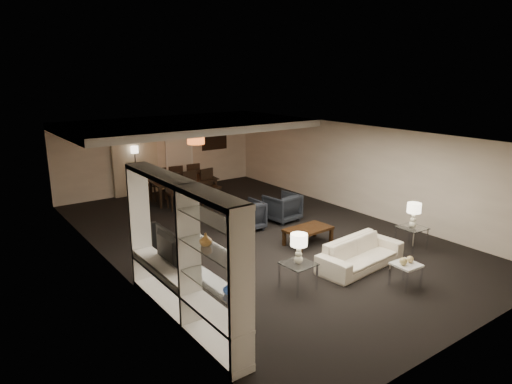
{
  "coord_description": "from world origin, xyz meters",
  "views": [
    {
      "loc": [
        -6.24,
        -8.61,
        3.91
      ],
      "look_at": [
        0.0,
        0.0,
        1.1
      ],
      "focal_mm": 32.0,
      "sensor_mm": 36.0,
      "label": 1
    }
  ],
  "objects_px": {
    "armchair_right": "(282,207)",
    "television": "(164,248)",
    "floor_speaker": "(155,248)",
    "chair_fr": "(191,178)",
    "pendant_light": "(196,140)",
    "side_table_left": "(298,276)",
    "side_table_right": "(411,238)",
    "vase_amber": "(206,240)",
    "marble_table": "(405,275)",
    "chair_nr": "(211,186)",
    "sofa": "(361,254)",
    "dining_table": "(184,190)",
    "coffee_table": "(308,236)",
    "armchair_left": "(245,215)",
    "chair_nl": "(175,192)",
    "floor_lamp": "(136,172)",
    "chair_nm": "(194,189)",
    "table_lamp_left": "(299,249)",
    "table_lamp_right": "(413,215)",
    "chair_fl": "(157,183)",
    "chair_fm": "(174,181)",
    "vase_blue": "(228,288)"
  },
  "relations": [
    {
      "from": "chair_fl",
      "to": "side_table_left",
      "type": "bearing_deg",
      "value": 80.61
    },
    {
      "from": "chair_fm",
      "to": "table_lamp_right",
      "type": "bearing_deg",
      "value": 114.86
    },
    {
      "from": "armchair_right",
      "to": "coffee_table",
      "type": "bearing_deg",
      "value": 64.5
    },
    {
      "from": "side_table_right",
      "to": "vase_blue",
      "type": "xyz_separation_m",
      "value": [
        -5.64,
        -1.14,
        0.88
      ]
    },
    {
      "from": "pendant_light",
      "to": "side_table_left",
      "type": "distance_m",
      "value": 6.66
    },
    {
      "from": "floor_speaker",
      "to": "chair_fr",
      "type": "distance_m",
      "value": 6.16
    },
    {
      "from": "marble_table",
      "to": "chair_nl",
      "type": "distance_m",
      "value": 7.17
    },
    {
      "from": "sofa",
      "to": "dining_table",
      "type": "bearing_deg",
      "value": 90.02
    },
    {
      "from": "vase_amber",
      "to": "floor_lamp",
      "type": "height_order",
      "value": "vase_amber"
    },
    {
      "from": "side_table_right",
      "to": "table_lamp_right",
      "type": "relative_size",
      "value": 0.97
    },
    {
      "from": "television",
      "to": "dining_table",
      "type": "bearing_deg",
      "value": -29.75
    },
    {
      "from": "sofa",
      "to": "side_table_left",
      "type": "xyz_separation_m",
      "value": [
        -1.7,
        0.0,
        -0.04
      ]
    },
    {
      "from": "television",
      "to": "chair_fr",
      "type": "xyz_separation_m",
      "value": [
        3.86,
        6.36,
        -0.52
      ]
    },
    {
      "from": "side_table_right",
      "to": "pendant_light",
      "type": "bearing_deg",
      "value": 107.85
    },
    {
      "from": "sofa",
      "to": "floor_speaker",
      "type": "distance_m",
      "value": 4.17
    },
    {
      "from": "pendant_light",
      "to": "vase_blue",
      "type": "relative_size",
      "value": 3.36
    },
    {
      "from": "armchair_left",
      "to": "side_table_left",
      "type": "xyz_separation_m",
      "value": [
        -1.1,
        -3.3,
        -0.12
      ]
    },
    {
      "from": "armchair_left",
      "to": "side_table_left",
      "type": "bearing_deg",
      "value": 71.94
    },
    {
      "from": "coffee_table",
      "to": "armchair_left",
      "type": "height_order",
      "value": "armchair_left"
    },
    {
      "from": "armchair_right",
      "to": "television",
      "type": "relative_size",
      "value": 0.82
    },
    {
      "from": "floor_speaker",
      "to": "chair_fr",
      "type": "relative_size",
      "value": 1.03
    },
    {
      "from": "chair_fm",
      "to": "floor_lamp",
      "type": "height_order",
      "value": "floor_lamp"
    },
    {
      "from": "side_table_left",
      "to": "vase_blue",
      "type": "distance_m",
      "value": 2.66
    },
    {
      "from": "dining_table",
      "to": "chair_nm",
      "type": "bearing_deg",
      "value": -84.69
    },
    {
      "from": "table_lamp_right",
      "to": "chair_nr",
      "type": "relative_size",
      "value": 0.55
    },
    {
      "from": "chair_nl",
      "to": "chair_nm",
      "type": "distance_m",
      "value": 0.6
    },
    {
      "from": "pendant_light",
      "to": "coffee_table",
      "type": "bearing_deg",
      "value": -85.99
    },
    {
      "from": "coffee_table",
      "to": "vase_amber",
      "type": "height_order",
      "value": "vase_amber"
    },
    {
      "from": "side_table_left",
      "to": "chair_fm",
      "type": "distance_m",
      "value": 7.34
    },
    {
      "from": "side_table_left",
      "to": "table_lamp_left",
      "type": "bearing_deg",
      "value": 0.0
    },
    {
      "from": "television",
      "to": "chair_fl",
      "type": "bearing_deg",
      "value": -22.72
    },
    {
      "from": "marble_table",
      "to": "chair_nr",
      "type": "height_order",
      "value": "chair_nr"
    },
    {
      "from": "floor_speaker",
      "to": "chair_fr",
      "type": "bearing_deg",
      "value": 57.63
    },
    {
      "from": "chair_nm",
      "to": "chair_fl",
      "type": "bearing_deg",
      "value": 113.45
    },
    {
      "from": "chair_fr",
      "to": "chair_nm",
      "type": "bearing_deg",
      "value": 66.77
    },
    {
      "from": "armchair_left",
      "to": "chair_fr",
      "type": "bearing_deg",
      "value": -97.56
    },
    {
      "from": "marble_table",
      "to": "chair_fm",
      "type": "xyz_separation_m",
      "value": [
        -0.65,
        8.36,
        0.29
      ]
    },
    {
      "from": "dining_table",
      "to": "vase_amber",
      "type": "bearing_deg",
      "value": -109.31
    },
    {
      "from": "side_table_right",
      "to": "vase_amber",
      "type": "relative_size",
      "value": 2.98
    },
    {
      "from": "armchair_left",
      "to": "chair_nm",
      "type": "bearing_deg",
      "value": -88.6
    },
    {
      "from": "chair_nr",
      "to": "chair_fm",
      "type": "xyz_separation_m",
      "value": [
        -0.6,
        1.3,
        0.0
      ]
    },
    {
      "from": "vase_amber",
      "to": "side_table_left",
      "type": "bearing_deg",
      "value": 14.37
    },
    {
      "from": "table_lamp_right",
      "to": "floor_speaker",
      "type": "bearing_deg",
      "value": 157.32
    },
    {
      "from": "table_lamp_left",
      "to": "table_lamp_right",
      "type": "bearing_deg",
      "value": 0.0
    },
    {
      "from": "sofa",
      "to": "table_lamp_left",
      "type": "height_order",
      "value": "table_lamp_left"
    },
    {
      "from": "armchair_left",
      "to": "vase_amber",
      "type": "relative_size",
      "value": 4.44
    },
    {
      "from": "side_table_left",
      "to": "dining_table",
      "type": "bearing_deg",
      "value": 80.95
    },
    {
      "from": "side_table_left",
      "to": "television",
      "type": "distance_m",
      "value": 2.51
    },
    {
      "from": "coffee_table",
      "to": "chair_nm",
      "type": "height_order",
      "value": "chair_nm"
    },
    {
      "from": "table_lamp_left",
      "to": "television",
      "type": "bearing_deg",
      "value": 157.77
    }
  ]
}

